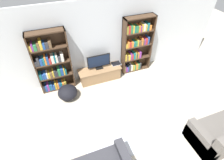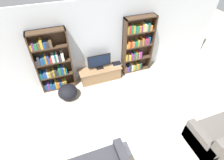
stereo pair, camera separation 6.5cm
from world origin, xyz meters
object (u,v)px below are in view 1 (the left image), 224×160
(bookshelf_right, at_px, (136,46))
(television, at_px, (99,62))
(beanbag_ottoman, at_px, (68,92))
(bookshelf_left, at_px, (52,64))
(laptop, at_px, (116,64))
(tv_stand, at_px, (100,74))

(bookshelf_right, relative_size, television, 2.60)
(television, relative_size, beanbag_ottoman, 1.30)
(television, bearing_deg, bookshelf_left, 176.42)
(beanbag_ottoman, bearing_deg, bookshelf_left, 112.12)
(bookshelf_right, distance_m, television, 1.38)
(beanbag_ottoman, bearing_deg, laptop, 16.98)
(laptop, bearing_deg, beanbag_ottoman, -163.02)
(bookshelf_left, height_order, television, bookshelf_left)
(laptop, height_order, beanbag_ottoman, laptop)
(tv_stand, xyz_separation_m, beanbag_ottoman, (-1.19, -0.49, -0.01))
(laptop, xyz_separation_m, beanbag_ottoman, (-1.81, -0.55, -0.24))
(television, xyz_separation_m, laptop, (0.62, 0.03, -0.26))
(television, bearing_deg, beanbag_ottoman, -156.16)
(bookshelf_left, relative_size, television, 2.60)
(tv_stand, relative_size, laptop, 4.41)
(bookshelf_left, xyz_separation_m, tv_stand, (1.44, -0.13, -0.71))
(bookshelf_right, bearing_deg, laptop, -175.07)
(tv_stand, height_order, television, television)
(television, distance_m, beanbag_ottoman, 1.39)
(tv_stand, bearing_deg, beanbag_ottoman, -157.69)
(bookshelf_right, distance_m, laptop, 0.90)
(bookshelf_left, relative_size, bookshelf_right, 1.00)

